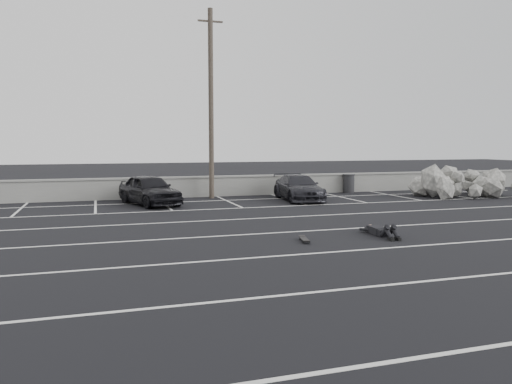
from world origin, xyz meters
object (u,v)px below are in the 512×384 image
object	(u,v)px
person	(377,227)
utility_pole	(211,104)
car_left	(149,190)
riprap_pile	(467,186)
trash_bin	(349,183)
car_right	(299,188)
skateboard	(304,239)

from	to	relation	value
person	utility_pole	bearing A→B (deg)	107.30
car_left	riprap_pile	xyz separation A→B (m)	(15.96, -1.49, -0.15)
trash_bin	car_right	bearing A→B (deg)	-148.06
car_right	trash_bin	size ratio (longest dim) A/B	4.09
car_left	utility_pole	xyz separation A→B (m)	(3.26, 1.87, 4.01)
riprap_pile	skateboard	xyz separation A→B (m)	(-12.68, -8.38, -0.47)
car_left	riprap_pile	size ratio (longest dim) A/B	0.68
car_left	person	size ratio (longest dim) A/B	1.77
riprap_pile	car_left	bearing A→B (deg)	174.68
utility_pole	trash_bin	size ratio (longest dim) A/B	9.01
trash_bin	utility_pole	bearing A→B (deg)	-177.10
car_left	person	world-z (taller)	car_left
skateboard	car_left	bearing A→B (deg)	120.82
car_right	riprap_pile	size ratio (longest dim) A/B	0.71
trash_bin	person	world-z (taller)	trash_bin
skateboard	riprap_pile	bearing A→B (deg)	45.88
skateboard	utility_pole	bearing A→B (deg)	102.53
riprap_pile	person	world-z (taller)	riprap_pile
car_left	trash_bin	distance (m)	11.40
utility_pole	person	distance (m)	12.46
car_left	car_right	size ratio (longest dim) A/B	0.95
car_right	riprap_pile	world-z (taller)	riprap_pile
car_left	skateboard	xyz separation A→B (m)	(3.28, -9.86, -0.62)
utility_pole	skateboard	bearing A→B (deg)	-89.91
car_right	skateboard	size ratio (longest dim) A/B	5.81
car_left	utility_pole	bearing A→B (deg)	10.85
person	car_right	bearing A→B (deg)	86.81
car_right	person	distance (m)	9.27
skateboard	car_right	bearing A→B (deg)	80.81
car_right	utility_pole	distance (m)	5.99
car_left	riprap_pile	world-z (taller)	riprap_pile
riprap_pile	skateboard	bearing A→B (deg)	-146.56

